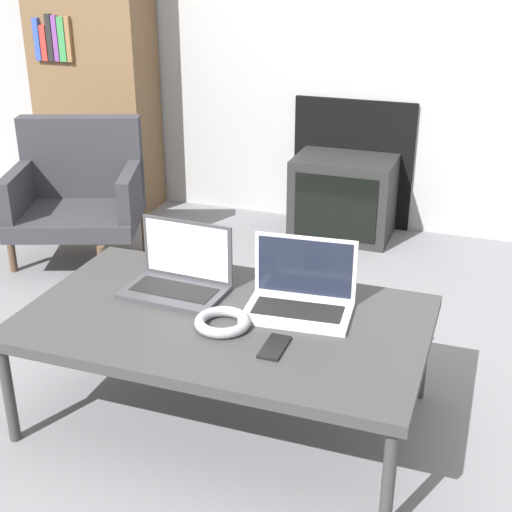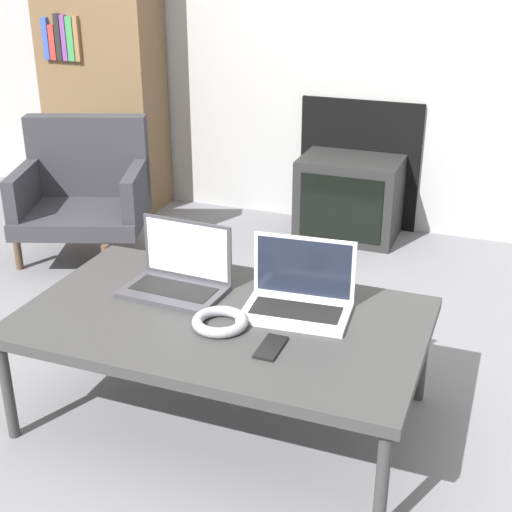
{
  "view_description": "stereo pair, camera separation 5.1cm",
  "coord_description": "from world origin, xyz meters",
  "px_view_note": "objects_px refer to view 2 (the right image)",
  "views": [
    {
      "loc": [
        0.76,
        -1.61,
        1.46
      ],
      "look_at": [
        0.0,
        0.53,
        0.47
      ],
      "focal_mm": 50.0,
      "sensor_mm": 36.0,
      "label": 1
    },
    {
      "loc": [
        0.81,
        -1.59,
        1.46
      ],
      "look_at": [
        0.0,
        0.53,
        0.47
      ],
      "focal_mm": 50.0,
      "sensor_mm": 36.0,
      "label": 2
    }
  ],
  "objects_px": {
    "laptop_right": "(299,295)",
    "laptop_left": "(179,275)",
    "headphones": "(220,322)",
    "tv": "(349,198)",
    "phone": "(271,347)",
    "armchair": "(85,187)"
  },
  "relations": [
    {
      "from": "laptop_right",
      "to": "laptop_left",
      "type": "bearing_deg",
      "value": 175.27
    },
    {
      "from": "headphones",
      "to": "tv",
      "type": "bearing_deg",
      "value": 91.21
    },
    {
      "from": "tv",
      "to": "headphones",
      "type": "bearing_deg",
      "value": -88.79
    },
    {
      "from": "laptop_left",
      "to": "tv",
      "type": "distance_m",
      "value": 1.64
    },
    {
      "from": "laptop_left",
      "to": "headphones",
      "type": "height_order",
      "value": "laptop_left"
    },
    {
      "from": "laptop_left",
      "to": "phone",
      "type": "xyz_separation_m",
      "value": [
        0.43,
        -0.26,
        -0.05
      ]
    },
    {
      "from": "tv",
      "to": "armchair",
      "type": "distance_m",
      "value": 1.38
    },
    {
      "from": "laptop_right",
      "to": "headphones",
      "type": "relative_size",
      "value": 2.01
    },
    {
      "from": "laptop_right",
      "to": "headphones",
      "type": "bearing_deg",
      "value": -139.43
    },
    {
      "from": "laptop_right",
      "to": "armchair",
      "type": "height_order",
      "value": "armchair"
    },
    {
      "from": "laptop_right",
      "to": "phone",
      "type": "xyz_separation_m",
      "value": [
        -0.0,
        -0.26,
        -0.05
      ]
    },
    {
      "from": "armchair",
      "to": "laptop_left",
      "type": "bearing_deg",
      "value": -63.01
    },
    {
      "from": "tv",
      "to": "armchair",
      "type": "relative_size",
      "value": 0.71
    },
    {
      "from": "laptop_left",
      "to": "armchair",
      "type": "xyz_separation_m",
      "value": [
        -0.98,
        0.9,
        -0.08
      ]
    },
    {
      "from": "headphones",
      "to": "phone",
      "type": "bearing_deg",
      "value": -19.6
    },
    {
      "from": "laptop_left",
      "to": "tv",
      "type": "xyz_separation_m",
      "value": [
        0.2,
        1.62,
        -0.22
      ]
    },
    {
      "from": "headphones",
      "to": "tv",
      "type": "xyz_separation_m",
      "value": [
        -0.04,
        1.81,
        -0.18
      ]
    },
    {
      "from": "phone",
      "to": "tv",
      "type": "relative_size",
      "value": 0.26
    },
    {
      "from": "laptop_right",
      "to": "phone",
      "type": "bearing_deg",
      "value": -95.01
    },
    {
      "from": "headphones",
      "to": "tv",
      "type": "distance_m",
      "value": 1.82
    },
    {
      "from": "tv",
      "to": "armchair",
      "type": "xyz_separation_m",
      "value": [
        -1.17,
        -0.71,
        0.14
      ]
    },
    {
      "from": "tv",
      "to": "laptop_right",
      "type": "bearing_deg",
      "value": -81.92
    }
  ]
}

